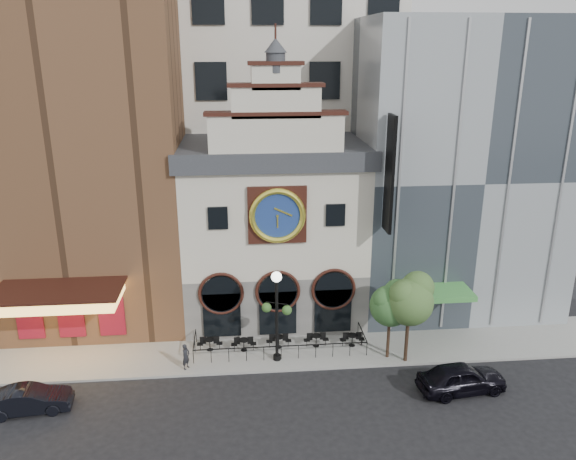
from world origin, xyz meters
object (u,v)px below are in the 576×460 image
at_px(bistro_0, 210,343).
at_px(bistro_1, 244,344).
at_px(bistro_4, 352,339).
at_px(tree_left, 391,302).
at_px(car_left, 29,400).
at_px(car_right, 462,378).
at_px(bistro_2, 279,341).
at_px(pedestrian, 186,357).
at_px(lamppost, 277,306).
at_px(bistro_3, 316,340).
at_px(tree_right, 410,298).

distance_m(bistro_0, bistro_1, 2.14).
xyz_separation_m(bistro_4, tree_left, (1.95, -1.47, 3.19)).
distance_m(car_left, tree_left, 20.67).
height_order(car_right, tree_left, tree_left).
height_order(bistro_2, pedestrian, pedestrian).
distance_m(bistro_2, tree_left, 7.54).
bearing_deg(car_right, lamppost, 61.08).
height_order(bistro_1, car_right, car_right).
xyz_separation_m(bistro_4, car_right, (5.11, -5.21, 0.23)).
xyz_separation_m(bistro_2, car_right, (9.78, -5.43, 0.23)).
bearing_deg(pedestrian, bistro_0, -1.14).
relative_size(pedestrian, lamppost, 0.27).
relative_size(bistro_2, lamppost, 0.27).
xyz_separation_m(bistro_2, lamppost, (-0.22, -1.44, 3.11)).
height_order(bistro_3, bistro_4, same).
relative_size(car_left, tree_left, 0.86).
distance_m(car_left, pedestrian, 8.52).
bearing_deg(bistro_4, tree_left, -36.97).
height_order(bistro_2, tree_left, tree_left).
height_order(car_left, tree_left, tree_left).
distance_m(bistro_3, pedestrian, 8.24).
bearing_deg(car_right, bistro_4, 37.28).
relative_size(bistro_2, car_right, 0.32).
height_order(bistro_0, bistro_3, same).
height_order(bistro_3, tree_left, tree_left).
bearing_deg(pedestrian, lamppost, -52.70).
bearing_deg(lamppost, bistro_4, 35.23).
distance_m(lamppost, tree_right, 7.87).
bearing_deg(tree_left, bistro_4, 143.03).
relative_size(car_right, car_left, 1.15).
bearing_deg(bistro_1, tree_left, -9.61).
height_order(bistro_1, tree_right, tree_right).
bearing_deg(tree_left, pedestrian, -178.82).
distance_m(bistro_3, car_left, 16.70).
distance_m(bistro_0, pedestrian, 2.40).
height_order(bistro_1, tree_left, tree_left).
xyz_separation_m(bistro_3, tree_left, (4.24, -1.62, 3.19)).
bearing_deg(bistro_0, bistro_4, -1.73).
relative_size(bistro_3, car_left, 0.37).
bearing_deg(bistro_2, lamppost, -98.57).
relative_size(bistro_2, bistro_3, 1.00).
xyz_separation_m(bistro_1, tree_right, (9.81, -2.02, 3.68)).
distance_m(bistro_2, bistro_4, 4.68).
bearing_deg(tree_right, pedestrian, 178.83).
bearing_deg(car_right, tree_right, 26.91).
distance_m(car_left, tree_right, 21.63).
relative_size(bistro_1, bistro_4, 1.00).
height_order(bistro_3, pedestrian, pedestrian).
bearing_deg(car_left, bistro_3, -78.98).
distance_m(bistro_0, bistro_3, 6.72).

